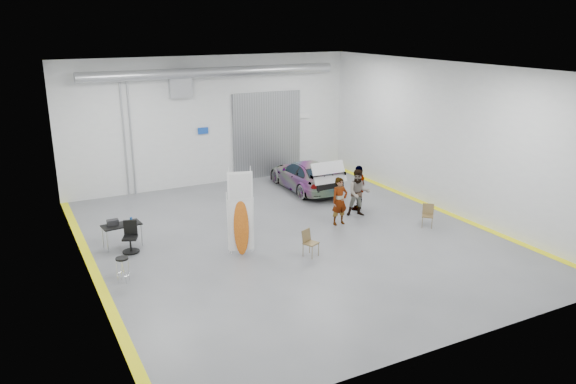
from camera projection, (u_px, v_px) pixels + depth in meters
name	position (u px, v px, depth m)	size (l,w,h in m)	color
ground	(292.00, 237.00, 20.30)	(16.00, 16.00, 0.00)	#5D5E64
room_shell	(270.00, 116.00, 21.09)	(14.02, 16.18, 6.01)	silver
sedan_car	(305.00, 175.00, 25.83)	(1.90, 4.66, 1.35)	silver
person_a	(340.00, 201.00, 21.32)	(0.68, 0.44, 1.86)	#836147
person_b	(359.00, 193.00, 22.26)	(0.93, 0.71, 1.91)	teal
person_c	(359.00, 188.00, 22.98)	(1.09, 0.45, 1.89)	#A67337
surfboard_display	(243.00, 219.00, 18.53)	(0.83, 0.40, 3.02)	white
folding_chair_near	(311.00, 248.00, 18.58)	(0.56, 0.60, 0.90)	brown
folding_chair_far	(427.00, 220.00, 21.20)	(0.57, 0.65, 0.87)	brown
shop_stool	(123.00, 270.00, 16.71)	(0.40, 0.40, 0.79)	black
work_table	(119.00, 225.00, 19.19)	(1.35, 0.78, 1.05)	#989AA1
office_chair	(130.00, 239.00, 18.87)	(0.61, 0.64, 1.06)	black
trunk_lid	(329.00, 171.00, 23.86)	(1.58, 0.96, 0.04)	silver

